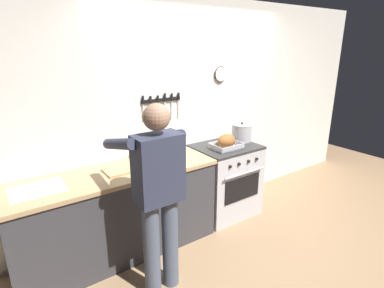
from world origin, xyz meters
name	(u,v)px	position (x,y,z in m)	size (l,w,h in m)	color
ground_plane	(271,258)	(0.00, 0.00, 0.00)	(8.00, 8.00, 0.00)	#937251
wall_back	(194,111)	(0.00, 1.35, 1.30)	(6.00, 0.13, 2.60)	white
counter_block	(117,213)	(-1.21, 0.99, 0.46)	(2.03, 0.65, 0.90)	#38383D
stove	(225,180)	(0.22, 0.99, 0.45)	(0.76, 0.67, 0.90)	#BCBCC1
person_cook	(158,189)	(-1.09, 0.32, 0.95)	(0.51, 0.63, 1.66)	#4C566B
roasting_pan	(226,142)	(0.15, 0.91, 0.98)	(0.35, 0.26, 0.17)	#B7B7BC
stock_pot	(242,132)	(0.52, 1.04, 1.01)	(0.26, 0.26, 0.24)	#B7B7BC
cutting_board	(123,170)	(-1.12, 0.98, 0.91)	(0.36, 0.24, 0.02)	tan
bottle_dish_soap	(178,147)	(-0.42, 1.06, 0.98)	(0.07, 0.07, 0.20)	#338CCC
bottle_cooking_oil	(151,149)	(-0.76, 1.07, 1.02)	(0.07, 0.07, 0.29)	gold
bottle_olive_oil	(142,149)	(-0.84, 1.11, 1.03)	(0.08, 0.08, 0.30)	#385623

